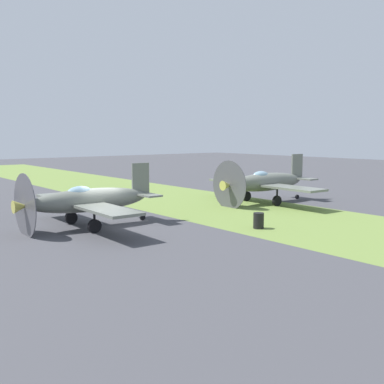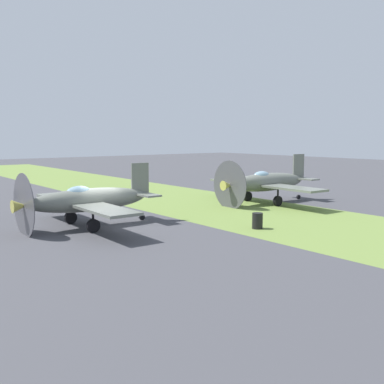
# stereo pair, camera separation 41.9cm
# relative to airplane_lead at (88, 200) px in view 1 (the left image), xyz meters

# --- Properties ---
(ground_plane) EXTENTS (160.00, 160.00, 0.00)m
(ground_plane) POSITION_rel_airplane_lead_xyz_m (-0.38, -0.87, -1.56)
(ground_plane) COLOR #424247
(grass_verge) EXTENTS (120.00, 11.00, 0.01)m
(grass_verge) POSITION_rel_airplane_lead_xyz_m (-0.38, -11.08, -1.56)
(grass_verge) COLOR olive
(grass_verge) RESTS_ON ground
(airplane_lead) EXTENTS (10.41, 8.28, 3.73)m
(airplane_lead) POSITION_rel_airplane_lead_xyz_m (0.00, 0.00, 0.00)
(airplane_lead) COLOR slate
(airplane_lead) RESTS_ON ground
(airplane_wingman) EXTENTS (10.87, 8.63, 3.89)m
(airplane_wingman) POSITION_rel_airplane_lead_xyz_m (0.21, -15.05, 0.07)
(airplane_wingman) COLOR slate
(airplane_wingman) RESTS_ON ground
(ground_crew_mechanic) EXTENTS (0.63, 0.38, 1.73)m
(ground_crew_mechanic) POSITION_rel_airplane_lead_xyz_m (8.44, 1.03, -0.65)
(ground_crew_mechanic) COLOR #9E998E
(ground_crew_mechanic) RESTS_ON ground
(fuel_drum) EXTENTS (0.60, 0.60, 0.90)m
(fuel_drum) POSITION_rel_airplane_lead_xyz_m (-6.34, -7.37, -1.11)
(fuel_drum) COLOR black
(fuel_drum) RESTS_ON ground
(runway_marker_cone) EXTENTS (0.36, 0.36, 0.44)m
(runway_marker_cone) POSITION_rel_airplane_lead_xyz_m (7.10, -6.58, -1.34)
(runway_marker_cone) COLOR orange
(runway_marker_cone) RESTS_ON ground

